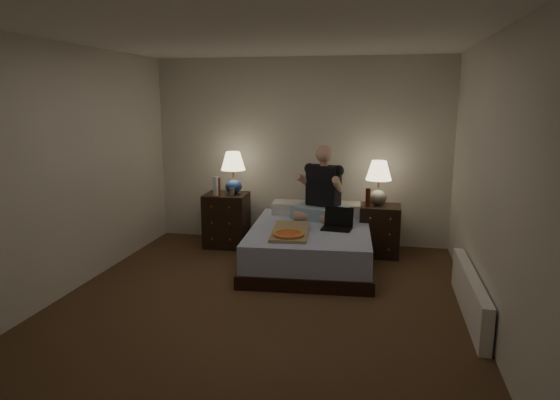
% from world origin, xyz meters
% --- Properties ---
extents(floor, '(4.00, 4.50, 0.00)m').
position_xyz_m(floor, '(0.00, 0.00, 0.00)').
color(floor, brown).
rests_on(floor, ground).
extents(ceiling, '(4.00, 4.50, 0.00)m').
position_xyz_m(ceiling, '(0.00, 0.00, 2.50)').
color(ceiling, white).
rests_on(ceiling, ground).
extents(wall_back, '(4.00, 0.00, 2.50)m').
position_xyz_m(wall_back, '(0.00, 2.25, 1.25)').
color(wall_back, white).
rests_on(wall_back, ground).
extents(wall_front, '(4.00, 0.00, 2.50)m').
position_xyz_m(wall_front, '(0.00, -2.25, 1.25)').
color(wall_front, white).
rests_on(wall_front, ground).
extents(wall_left, '(0.00, 4.50, 2.50)m').
position_xyz_m(wall_left, '(-2.00, 0.00, 1.25)').
color(wall_left, white).
rests_on(wall_left, ground).
extents(wall_right, '(0.00, 4.50, 2.50)m').
position_xyz_m(wall_right, '(2.00, 0.00, 1.25)').
color(wall_right, white).
rests_on(wall_right, ground).
extents(bed, '(1.51, 1.94, 0.46)m').
position_xyz_m(bed, '(0.29, 1.28, 0.23)').
color(bed, '#596DB2').
rests_on(bed, floor).
extents(nightstand_left, '(0.57, 0.51, 0.71)m').
position_xyz_m(nightstand_left, '(-0.92, 1.82, 0.36)').
color(nightstand_left, black).
rests_on(nightstand_left, floor).
extents(nightstand_right, '(0.50, 0.45, 0.64)m').
position_xyz_m(nightstand_right, '(1.10, 1.81, 0.32)').
color(nightstand_right, black).
rests_on(nightstand_right, floor).
extents(lamp_left, '(0.39, 0.39, 0.56)m').
position_xyz_m(lamp_left, '(-0.82, 1.84, 0.99)').
color(lamp_left, navy).
rests_on(lamp_left, nightstand_left).
extents(lamp_right, '(0.37, 0.37, 0.56)m').
position_xyz_m(lamp_right, '(1.06, 1.85, 0.92)').
color(lamp_right, gray).
rests_on(lamp_right, nightstand_right).
extents(water_bottle, '(0.07, 0.07, 0.25)m').
position_xyz_m(water_bottle, '(-1.01, 1.68, 0.84)').
color(water_bottle, silver).
rests_on(water_bottle, nightstand_left).
extents(soda_can, '(0.07, 0.07, 0.10)m').
position_xyz_m(soda_can, '(-0.81, 1.73, 0.76)').
color(soda_can, '#A9A9A4').
rests_on(soda_can, nightstand_left).
extents(beer_bottle_left, '(0.06, 0.06, 0.23)m').
position_xyz_m(beer_bottle_left, '(-0.99, 1.70, 0.83)').
color(beer_bottle_left, '#63280E').
rests_on(beer_bottle_left, nightstand_left).
extents(beer_bottle_right, '(0.06, 0.06, 0.23)m').
position_xyz_m(beer_bottle_right, '(0.94, 1.72, 0.76)').
color(beer_bottle_right, '#531A0B').
rests_on(beer_bottle_right, nightstand_right).
extents(person, '(0.79, 0.71, 0.93)m').
position_xyz_m(person, '(0.37, 1.72, 0.93)').
color(person, black).
rests_on(person, bed).
extents(laptop, '(0.37, 0.31, 0.24)m').
position_xyz_m(laptop, '(0.61, 1.22, 0.58)').
color(laptop, black).
rests_on(laptop, bed).
extents(pizza_box, '(0.47, 0.80, 0.08)m').
position_xyz_m(pizza_box, '(0.13, 0.72, 0.50)').
color(pizza_box, tan).
rests_on(pizza_box, bed).
extents(radiator, '(0.10, 1.60, 0.40)m').
position_xyz_m(radiator, '(1.93, 0.13, 0.20)').
color(radiator, white).
rests_on(radiator, floor).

